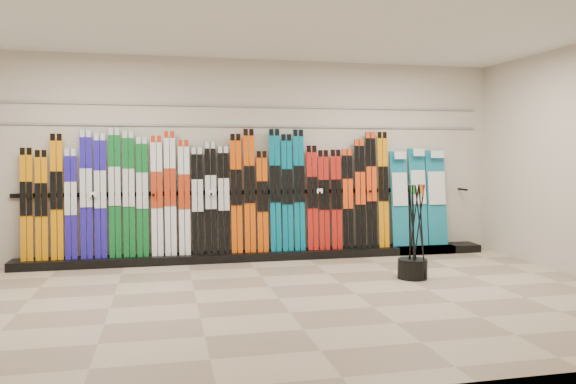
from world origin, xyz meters
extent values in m
plane|color=gray|center=(0.00, 0.00, 0.00)|extent=(8.00, 8.00, 0.00)
plane|color=beige|center=(0.00, 2.50, 1.50)|extent=(8.00, 0.00, 8.00)
plane|color=silver|center=(0.00, 0.00, 3.00)|extent=(8.00, 8.00, 0.00)
cube|color=black|center=(0.22, 2.28, 0.06)|extent=(8.00, 0.40, 0.12)
cube|color=orange|center=(-3.05, 2.30, 0.89)|extent=(0.17, 0.15, 1.55)
cube|color=orange|center=(-2.86, 2.30, 0.88)|extent=(0.17, 0.15, 1.52)
cube|color=orange|center=(-2.66, 2.31, 0.99)|extent=(0.17, 0.17, 1.75)
cube|color=#22169C|center=(-2.48, 2.30, 0.89)|extent=(0.17, 0.15, 1.54)
cube|color=#22169C|center=(-2.27, 2.31, 1.02)|extent=(0.17, 0.18, 1.80)
cube|color=#22169C|center=(-2.09, 2.31, 1.00)|extent=(0.17, 0.17, 1.76)
cube|color=#0D5E22|center=(-1.89, 2.31, 1.03)|extent=(0.17, 0.18, 1.83)
cube|color=#0D5E22|center=(-1.70, 2.31, 1.01)|extent=(0.17, 0.18, 1.79)
cube|color=#0D5E22|center=(-1.51, 2.31, 0.97)|extent=(0.17, 0.17, 1.71)
cube|color=silver|center=(-1.31, 2.31, 0.98)|extent=(0.17, 0.17, 1.73)
cube|color=silver|center=(-1.12, 2.31, 1.02)|extent=(0.17, 0.18, 1.79)
cube|color=silver|center=(-0.93, 2.30, 0.95)|extent=(0.17, 0.16, 1.67)
cube|color=black|center=(-0.74, 2.30, 0.90)|extent=(0.17, 0.16, 1.56)
cube|color=black|center=(-0.54, 2.30, 0.94)|extent=(0.17, 0.16, 1.64)
cube|color=black|center=(-0.35, 2.30, 0.91)|extent=(0.17, 0.16, 1.58)
cube|color=#D84C08|center=(-0.16, 2.31, 1.00)|extent=(0.17, 0.17, 1.76)
cube|color=#D84C08|center=(0.03, 2.31, 1.04)|extent=(0.17, 0.18, 1.84)
cube|color=#D84C08|center=(0.23, 2.30, 0.87)|extent=(0.17, 0.15, 1.51)
cube|color=#036885|center=(0.42, 2.31, 1.04)|extent=(0.17, 0.18, 1.84)
cube|color=#036885|center=(0.61, 2.31, 1.00)|extent=(0.17, 0.17, 1.76)
cube|color=#036885|center=(0.79, 2.31, 1.04)|extent=(0.17, 0.18, 1.83)
cube|color=#B11912|center=(1.00, 2.30, 0.91)|extent=(0.17, 0.16, 1.59)
cube|color=#B11912|center=(1.18, 2.30, 0.88)|extent=(0.17, 0.15, 1.52)
cube|color=#B11912|center=(1.38, 2.30, 0.88)|extent=(0.17, 0.15, 1.53)
cube|color=black|center=(1.57, 2.30, 0.89)|extent=(0.17, 0.15, 1.54)
cube|color=black|center=(1.77, 2.31, 0.96)|extent=(0.17, 0.17, 1.69)
cube|color=black|center=(1.96, 2.31, 1.02)|extent=(0.17, 0.18, 1.81)
cube|color=orange|center=(2.15, 2.31, 1.02)|extent=(0.17, 0.18, 1.81)
cube|color=#14728C|center=(2.45, 2.36, 0.87)|extent=(0.28, 0.23, 1.50)
cube|color=#14728C|center=(2.77, 2.36, 0.89)|extent=(0.28, 0.24, 1.55)
cube|color=#14728C|center=(3.09, 2.36, 0.88)|extent=(0.33, 0.23, 1.52)
cylinder|color=black|center=(1.86, 0.60, 0.12)|extent=(0.38, 0.38, 0.25)
cylinder|color=black|center=(1.96, 0.55, 0.61)|extent=(0.08, 0.09, 1.18)
cylinder|color=black|center=(1.91, 0.48, 0.61)|extent=(0.14, 0.11, 1.17)
cylinder|color=black|center=(1.85, 0.57, 0.61)|extent=(0.14, 0.06, 1.18)
cylinder|color=black|center=(1.84, 0.53, 0.61)|extent=(0.02, 0.10, 1.18)
cylinder|color=black|center=(1.84, 0.56, 0.61)|extent=(0.11, 0.13, 1.17)
cylinder|color=black|center=(1.85, 0.57, 0.61)|extent=(0.08, 0.07, 1.18)
cylinder|color=black|center=(1.95, 0.64, 0.61)|extent=(0.12, 0.12, 1.17)
cylinder|color=black|center=(1.82, 0.60, 0.61)|extent=(0.10, 0.11, 1.18)
cube|color=gray|center=(0.00, 2.48, 2.00)|extent=(7.60, 0.02, 0.03)
cube|color=gray|center=(0.00, 2.48, 2.30)|extent=(7.60, 0.02, 0.03)
camera|label=1|loc=(-1.22, -5.94, 1.60)|focal=35.00mm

